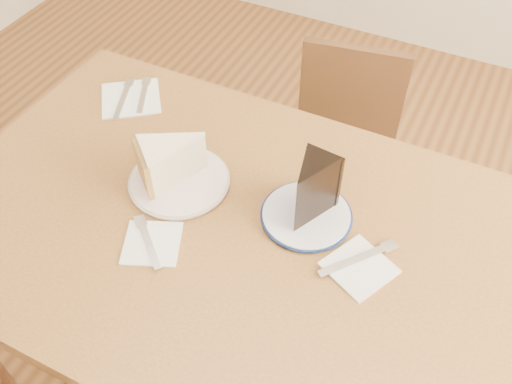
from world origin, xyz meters
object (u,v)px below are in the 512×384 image
object	(u,v)px
chair_far	(338,160)
chocolate_cake	(309,194)
table	(225,252)
plate_cream	(179,181)
plate_navy	(306,216)
carrot_cake	(176,160)

from	to	relation	value
chair_far	chocolate_cake	size ratio (longest dim) A/B	5.96
table	chocolate_cake	bearing A→B (deg)	30.85
chair_far	plate_cream	distance (m)	0.68
plate_navy	carrot_cake	xyz separation A→B (m)	(-0.29, -0.02, 0.05)
table	chocolate_cake	distance (m)	0.24
plate_cream	plate_navy	bearing A→B (deg)	6.18
plate_cream	carrot_cake	xyz separation A→B (m)	(-0.01, 0.01, 0.05)
chair_far	plate_navy	bearing A→B (deg)	90.56
carrot_cake	plate_cream	bearing A→B (deg)	-12.32
chair_far	plate_navy	xyz separation A→B (m)	(0.09, -0.52, 0.34)
chair_far	chocolate_cake	distance (m)	0.67
chair_far	carrot_cake	distance (m)	0.70
carrot_cake	chocolate_cake	xyz separation A→B (m)	(0.29, 0.02, 0.02)
chair_far	plate_cream	bearing A→B (deg)	61.49
plate_cream	plate_navy	xyz separation A→B (m)	(0.28, 0.03, 0.00)
plate_navy	plate_cream	bearing A→B (deg)	-173.82
plate_cream	chocolate_cake	xyz separation A→B (m)	(0.29, 0.03, 0.07)
chair_far	chocolate_cake	bearing A→B (deg)	90.62
plate_cream	carrot_cake	bearing A→B (deg)	126.12
table	chair_far	xyz separation A→B (m)	(0.06, 0.61, -0.24)
table	chocolate_cake	size ratio (longest dim) A/B	9.59
plate_navy	chocolate_cake	bearing A→B (deg)	-57.83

